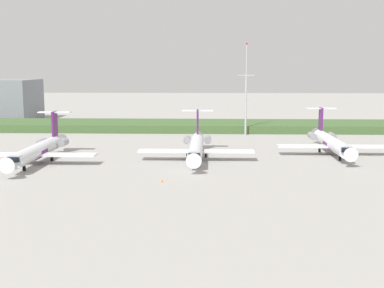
# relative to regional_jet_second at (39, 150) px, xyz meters

# --- Properties ---
(ground_plane) EXTENTS (500.00, 500.00, 0.00)m
(ground_plane) POSITION_rel_regional_jet_second_xyz_m (29.27, 22.20, -2.54)
(ground_plane) COLOR #9E9B96
(grass_berm) EXTENTS (320.00, 20.00, 2.21)m
(grass_berm) POSITION_rel_regional_jet_second_xyz_m (29.27, 53.42, -1.43)
(grass_berm) COLOR #426033
(grass_berm) RESTS_ON ground
(regional_jet_second) EXTENTS (22.81, 31.00, 9.00)m
(regional_jet_second) POSITION_rel_regional_jet_second_xyz_m (0.00, 0.00, 0.00)
(regional_jet_second) COLOR silver
(regional_jet_second) RESTS_ON ground
(regional_jet_third) EXTENTS (22.81, 31.00, 9.00)m
(regional_jet_third) POSITION_rel_regional_jet_second_xyz_m (30.13, 5.07, 0.00)
(regional_jet_third) COLOR silver
(regional_jet_third) RESTS_ON ground
(regional_jet_fourth) EXTENTS (22.81, 31.00, 9.00)m
(regional_jet_fourth) POSITION_rel_regional_jet_second_xyz_m (58.44, 12.19, 0.00)
(regional_jet_fourth) COLOR silver
(regional_jet_fourth) RESTS_ON ground
(antenna_mast) EXTENTS (4.40, 0.50, 24.67)m
(antenna_mast) POSITION_rel_regional_jet_second_xyz_m (42.46, 41.87, 7.68)
(antenna_mast) COLOR #B2B2B7
(antenna_mast) RESTS_ON ground
(safety_cone_front_marker) EXTENTS (0.44, 0.44, 0.55)m
(safety_cone_front_marker) POSITION_rel_regional_jet_second_xyz_m (25.22, -15.92, -2.26)
(safety_cone_front_marker) COLOR orange
(safety_cone_front_marker) RESTS_ON ground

